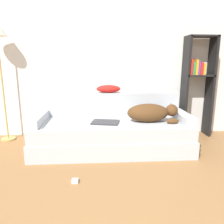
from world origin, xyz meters
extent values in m
cube|color=silver|center=(0.00, 3.02, 1.35)|extent=(7.32, 0.06, 2.70)
cube|color=#B2B7BC|center=(0.02, 2.32, 0.11)|extent=(2.08, 0.88, 0.22)
cube|color=#B2B7BC|center=(0.02, 2.31, 0.30)|extent=(2.04, 0.84, 0.18)
cube|color=#B2B7BC|center=(0.02, 2.68, 0.56)|extent=(2.04, 0.15, 0.34)
cube|color=#B2B7BC|center=(-0.94, 2.31, 0.45)|extent=(0.15, 0.69, 0.11)
cube|color=#B2B7BC|center=(0.99, 2.31, 0.45)|extent=(0.15, 0.69, 0.11)
ellipsoid|color=#513319|center=(0.51, 2.27, 0.51)|extent=(0.55, 0.28, 0.24)
sphere|color=#513319|center=(0.83, 2.27, 0.54)|extent=(0.16, 0.16, 0.16)
cone|color=#513319|center=(0.83, 2.23, 0.60)|extent=(0.06, 0.06, 0.07)
cone|color=#513319|center=(0.83, 2.32, 0.60)|extent=(0.06, 0.06, 0.07)
ellipsoid|color=#513319|center=(0.80, 2.14, 0.43)|extent=(0.17, 0.07, 0.07)
cube|color=#2D2D30|center=(-0.06, 2.24, 0.40)|extent=(0.39, 0.32, 0.02)
ellipsoid|color=red|center=(0.00, 2.68, 0.79)|extent=(0.35, 0.19, 0.11)
cube|color=black|center=(1.21, 2.84, 0.78)|extent=(0.04, 0.26, 1.56)
cube|color=black|center=(1.62, 2.84, 0.78)|extent=(0.04, 0.26, 1.56)
cube|color=black|center=(1.42, 2.84, 1.55)|extent=(0.43, 0.26, 0.02)
cube|color=black|center=(1.42, 2.84, 0.97)|extent=(0.43, 0.26, 0.02)
cube|color=red|center=(1.26, 2.83, 1.10)|extent=(0.03, 0.20, 0.24)
cube|color=#337F42|center=(1.30, 2.83, 1.07)|extent=(0.03, 0.20, 0.19)
cube|color=gold|center=(1.34, 2.83, 1.09)|extent=(0.04, 0.20, 0.23)
cube|color=#753384|center=(1.38, 2.83, 1.08)|extent=(0.03, 0.20, 0.21)
cube|color=red|center=(1.41, 2.83, 1.07)|extent=(0.04, 0.20, 0.19)
cube|color=gold|center=(1.46, 2.83, 1.07)|extent=(0.03, 0.20, 0.17)
cylinder|color=tan|center=(-1.55, 2.78, 0.01)|extent=(0.21, 0.21, 0.02)
cylinder|color=tan|center=(-1.55, 2.78, 0.78)|extent=(0.02, 0.02, 1.50)
cube|color=silver|center=(-0.39, 1.47, 0.02)|extent=(0.06, 0.06, 0.03)
camera|label=1|loc=(-0.15, -0.51, 1.17)|focal=35.00mm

